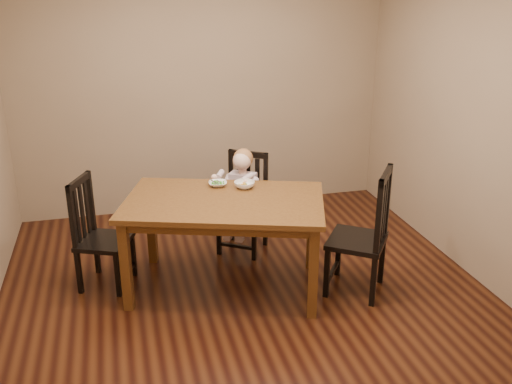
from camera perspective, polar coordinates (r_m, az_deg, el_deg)
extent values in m
cube|color=#421F0E|center=(4.84, -1.00, -10.03)|extent=(4.00, 4.00, 0.01)
cube|color=#91795C|center=(6.22, -5.40, 10.30)|extent=(4.00, 0.01, 2.70)
cube|color=#91795C|center=(2.52, 9.41, -6.24)|extent=(4.00, 0.01, 2.70)
cube|color=#91795C|center=(5.12, 21.38, 6.67)|extent=(0.01, 4.00, 2.70)
cube|color=#4D2D11|center=(4.59, -3.22, -1.00)|extent=(1.81, 1.41, 0.04)
cube|color=#4D2D11|center=(4.62, -3.20, -1.74)|extent=(1.65, 1.25, 0.08)
cube|color=#4D2D11|center=(4.55, -12.88, -7.28)|extent=(0.09, 0.09, 0.75)
cube|color=#4D2D11|center=(4.37, 5.74, -8.08)|extent=(0.09, 0.09, 0.75)
cube|color=#4D2D11|center=(5.25, -10.43, -3.16)|extent=(0.09, 0.09, 0.75)
cube|color=#4D2D11|center=(5.09, 5.55, -3.68)|extent=(0.09, 0.09, 0.75)
cube|color=black|center=(5.38, -1.37, -1.95)|extent=(0.55, 0.55, 0.04)
cube|color=black|center=(5.55, 0.94, -3.53)|extent=(0.05, 0.05, 0.38)
cube|color=black|center=(5.66, -2.43, -3.04)|extent=(0.05, 0.05, 0.38)
cube|color=black|center=(5.27, -0.19, -4.94)|extent=(0.05, 0.05, 0.38)
cube|color=black|center=(5.38, -3.73, -4.40)|extent=(0.05, 0.05, 0.38)
cube|color=black|center=(5.37, 0.97, 1.23)|extent=(0.05, 0.05, 0.53)
cube|color=black|center=(5.48, -2.51, 1.63)|extent=(0.05, 0.05, 0.53)
cube|color=black|center=(5.35, -0.80, 3.81)|extent=(0.34, 0.24, 0.06)
cube|color=black|center=(5.40, 0.14, 1.05)|extent=(0.04, 0.04, 0.45)
cube|color=black|center=(5.43, -0.79, 1.16)|extent=(0.04, 0.04, 0.45)
cube|color=black|center=(5.46, -1.70, 1.26)|extent=(0.04, 0.04, 0.45)
cube|color=black|center=(4.94, -14.91, -4.79)|extent=(0.52, 0.53, 0.04)
cube|color=black|center=(5.24, -15.64, -5.88)|extent=(0.05, 0.05, 0.38)
cube|color=black|center=(4.96, -17.29, -7.68)|extent=(0.05, 0.05, 0.38)
cube|color=black|center=(5.12, -12.18, -6.23)|extent=(0.05, 0.05, 0.38)
cube|color=black|center=(4.83, -13.65, -8.11)|extent=(0.05, 0.05, 0.38)
cube|color=black|center=(5.05, -16.18, -0.84)|extent=(0.05, 0.05, 0.53)
cube|color=black|center=(4.75, -17.92, -2.41)|extent=(0.05, 0.05, 0.53)
cube|color=black|center=(4.81, -17.32, 1.02)|extent=(0.18, 0.37, 0.06)
cube|color=black|center=(4.99, -16.54, -1.50)|extent=(0.03, 0.05, 0.46)
cube|color=black|center=(4.91, -16.99, -1.90)|extent=(0.03, 0.05, 0.46)
cube|color=black|center=(4.83, -17.46, -2.33)|extent=(0.03, 0.05, 0.46)
cube|color=black|center=(4.75, 10.05, -4.81)|extent=(0.63, 0.63, 0.04)
cube|color=black|center=(4.65, 11.65, -8.78)|extent=(0.06, 0.06, 0.43)
cube|color=black|center=(5.00, 12.48, -6.63)|extent=(0.06, 0.06, 0.43)
cube|color=black|center=(4.71, 7.09, -8.06)|extent=(0.06, 0.06, 0.43)
cube|color=black|center=(5.06, 8.24, -5.99)|extent=(0.06, 0.06, 0.43)
cube|color=black|center=(4.41, 12.18, -2.47)|extent=(0.06, 0.06, 0.60)
cube|color=black|center=(4.77, 13.00, -0.68)|extent=(0.06, 0.06, 0.60)
cube|color=black|center=(4.50, 12.87, 1.62)|extent=(0.29, 0.38, 0.06)
cube|color=black|center=(4.51, 12.35, -2.39)|extent=(0.04, 0.05, 0.51)
cube|color=black|center=(4.60, 12.57, -1.90)|extent=(0.04, 0.05, 0.51)
cube|color=black|center=(4.70, 12.78, -1.44)|extent=(0.04, 0.05, 0.51)
imported|color=white|center=(4.88, -3.85, 0.82)|extent=(0.18, 0.18, 0.04)
imported|color=white|center=(4.82, -1.16, 0.74)|extent=(0.18, 0.18, 0.05)
cube|color=silver|center=(4.85, -4.36, 1.09)|extent=(0.08, 0.10, 0.05)
cube|color=silver|center=(4.86, -4.35, 0.92)|extent=(0.04, 0.04, 0.01)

